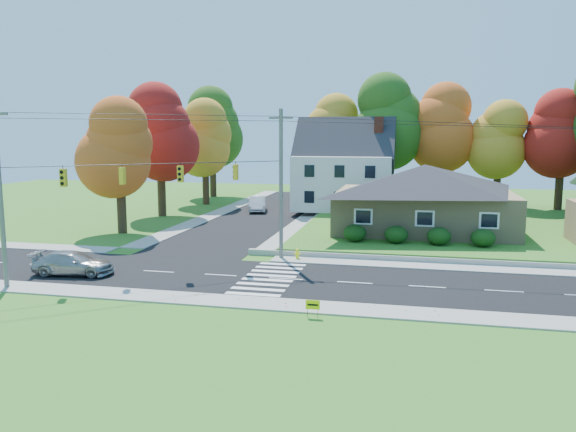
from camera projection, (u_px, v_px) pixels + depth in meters
name	position (u px, v px, depth m)	size (l,w,h in m)	color
ground	(286.00, 279.00, 32.64)	(120.00, 120.00, 0.00)	#3D7923
road_main	(286.00, 279.00, 32.63)	(90.00, 8.00, 0.02)	black
road_cross	(266.00, 213.00, 59.46)	(8.00, 44.00, 0.02)	black
sidewalk_north	(302.00, 260.00, 37.46)	(90.00, 2.00, 0.08)	#9C9A90
sidewalk_south	(264.00, 304.00, 27.80)	(90.00, 2.00, 0.08)	#9C9A90
lawn	(479.00, 225.00, 50.11)	(30.00, 30.00, 0.50)	#3D7923
ranch_house	(424.00, 197.00, 45.90)	(14.60, 10.60, 5.40)	tan
colonial_house	(345.00, 170.00, 59.01)	(10.40, 8.40, 9.60)	silver
hedge_row	(417.00, 235.00, 40.33)	(10.70, 1.70, 1.27)	#163A10
traffic_infrastructure	(288.00, 189.00, 33.22)	(38.10, 10.66, 10.00)	#666059
tree_lot_0	(334.00, 134.00, 64.70)	(6.72, 6.72, 12.51)	#3F2A19
tree_lot_1	(386.00, 122.00, 62.26)	(7.84, 7.84, 14.60)	#3F2A19
tree_lot_2	(441.00, 128.00, 62.03)	(7.28, 7.28, 13.56)	#3F2A19
tree_lot_3	(499.00, 140.00, 59.98)	(6.16, 6.16, 11.47)	#3F2A19
tree_lot_4	(563.00, 134.00, 57.63)	(6.72, 6.72, 12.51)	#3F2A19
tree_west_0	(119.00, 148.00, 46.82)	(6.16, 6.16, 11.47)	#3F2A19
tree_west_1	(160.00, 133.00, 56.50)	(7.28, 7.28, 13.56)	#3F2A19
tree_west_2	(205.00, 139.00, 66.04)	(6.72, 6.72, 12.51)	#3F2A19
tree_west_3	(212.00, 128.00, 74.01)	(7.84, 7.84, 14.60)	#3F2A19
silver_sedan	(73.00, 263.00, 33.52)	(1.95, 4.79, 1.39)	#999999
white_car	(258.00, 204.00, 60.87)	(1.71, 4.91, 1.62)	silver
fire_hydrant	(297.00, 254.00, 37.64)	(0.42, 0.33, 0.74)	#FDF812
yard_sign	(313.00, 305.00, 25.74)	(0.66, 0.04, 0.82)	black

